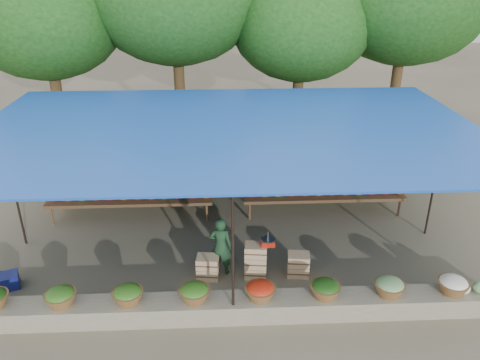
{
  "coord_description": "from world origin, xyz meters",
  "views": [
    {
      "loc": [
        -0.19,
        -9.62,
        5.99
      ],
      "look_at": [
        0.27,
        0.2,
        1.45
      ],
      "focal_mm": 35.0,
      "sensor_mm": 36.0,
      "label": 1
    }
  ],
  "objects_px": {
    "weighing_scale": "(268,242)",
    "vendor_seated": "(221,246)",
    "crate_counter": "(254,264)",
    "blue_crate_front": "(5,282)"
  },
  "relations": [
    {
      "from": "weighing_scale",
      "to": "vendor_seated",
      "type": "height_order",
      "value": "vendor_seated"
    },
    {
      "from": "crate_counter",
      "to": "weighing_scale",
      "type": "distance_m",
      "value": 0.6
    },
    {
      "from": "vendor_seated",
      "to": "blue_crate_front",
      "type": "distance_m",
      "value": 4.41
    },
    {
      "from": "crate_counter",
      "to": "vendor_seated",
      "type": "bearing_deg",
      "value": 166.08
    },
    {
      "from": "weighing_scale",
      "to": "blue_crate_front",
      "type": "relative_size",
      "value": 0.63
    },
    {
      "from": "vendor_seated",
      "to": "blue_crate_front",
      "type": "bearing_deg",
      "value": 18.19
    },
    {
      "from": "crate_counter",
      "to": "blue_crate_front",
      "type": "bearing_deg",
      "value": -178.2
    },
    {
      "from": "crate_counter",
      "to": "blue_crate_front",
      "type": "height_order",
      "value": "crate_counter"
    },
    {
      "from": "vendor_seated",
      "to": "weighing_scale",
      "type": "bearing_deg",
      "value": -176.25
    },
    {
      "from": "weighing_scale",
      "to": "blue_crate_front",
      "type": "bearing_deg",
      "value": -178.29
    }
  ]
}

